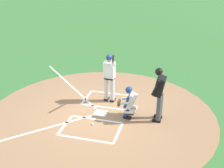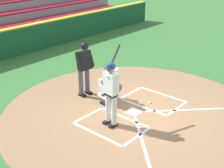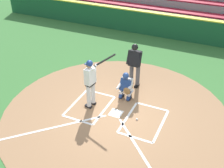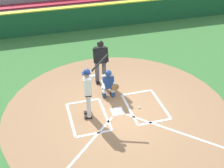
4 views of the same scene
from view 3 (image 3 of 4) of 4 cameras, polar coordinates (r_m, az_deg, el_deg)
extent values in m
plane|color=#387033|center=(10.23, 0.78, -5.87)|extent=(120.00, 120.00, 0.00)
cylinder|color=#99704C|center=(10.23, 0.78, -5.84)|extent=(8.00, 8.00, 0.01)
cube|color=white|center=(10.22, 0.78, -5.80)|extent=(0.44, 0.44, 0.01)
cube|color=white|center=(10.63, 7.96, -4.48)|extent=(1.20, 0.08, 0.01)
cube|color=white|center=(9.29, 4.52, -10.53)|extent=(1.20, 0.08, 0.01)
cube|color=white|center=(10.09, 3.13, -6.44)|extent=(0.08, 1.80, 0.01)
cube|color=white|center=(9.83, 9.70, -8.17)|extent=(0.08, 1.80, 0.01)
cube|color=white|center=(11.25, -2.26, -1.87)|extent=(1.20, 0.08, 0.01)
cube|color=white|center=(9.99, -6.90, -7.10)|extent=(1.20, 0.08, 0.01)
cube|color=white|center=(10.37, -1.50, -5.16)|extent=(0.08, 1.80, 0.01)
cube|color=white|center=(10.86, -7.22, -3.53)|extent=(0.08, 1.80, 0.01)
cube|color=white|center=(9.79, -15.89, -9.31)|extent=(3.73, 3.73, 0.01)
cylinder|color=silver|center=(10.25, -4.63, -2.45)|extent=(0.15, 0.15, 0.84)
cube|color=black|center=(10.53, -4.70, -4.42)|extent=(0.27, 0.16, 0.09)
cylinder|color=silver|center=(10.42, -3.77, -1.77)|extent=(0.15, 0.15, 0.84)
cube|color=black|center=(10.70, -3.86, -3.73)|extent=(0.27, 0.16, 0.09)
cube|color=black|center=(10.08, -4.30, 0.11)|extent=(0.27, 0.37, 0.10)
cube|color=white|center=(9.92, -4.37, 1.63)|extent=(0.30, 0.43, 0.60)
sphere|color=#9E7051|center=(9.73, -4.56, 3.74)|extent=(0.21, 0.21, 0.21)
sphere|color=navy|center=(9.68, -4.49, 4.08)|extent=(0.23, 0.23, 0.23)
cube|color=navy|center=(9.76, -4.99, 4.06)|extent=(0.13, 0.18, 0.02)
cylinder|color=white|center=(9.74, -4.25, 2.93)|extent=(0.44, 0.15, 0.21)
cylinder|color=white|center=(9.89, -3.53, 3.43)|extent=(0.28, 0.13, 0.29)
cylinder|color=black|center=(9.65, -1.39, 4.75)|extent=(0.71, 0.27, 0.53)
cylinder|color=black|center=(9.82, -3.35, 3.63)|extent=(0.09, 0.10, 0.08)
cube|color=black|center=(10.91, 3.42, -2.90)|extent=(0.14, 0.27, 0.09)
cube|color=navy|center=(10.80, 3.35, -2.33)|extent=(0.14, 0.25, 0.37)
cylinder|color=silver|center=(10.83, 3.60, -1.72)|extent=(0.18, 0.37, 0.21)
cube|color=black|center=(11.03, 1.93, -2.43)|extent=(0.14, 0.27, 0.09)
cube|color=navy|center=(10.91, 1.85, -1.87)|extent=(0.14, 0.25, 0.37)
cylinder|color=silver|center=(10.94, 2.10, -1.26)|extent=(0.18, 0.37, 0.21)
cube|color=silver|center=(10.71, 2.92, 0.05)|extent=(0.43, 0.39, 0.52)
cube|color=navy|center=(10.62, 2.65, -0.22)|extent=(0.44, 0.25, 0.46)
sphere|color=beige|center=(10.46, 2.80, 1.59)|extent=(0.21, 0.21, 0.21)
sphere|color=navy|center=(10.44, 2.75, 1.64)|extent=(0.24, 0.24, 0.24)
cylinder|color=silver|center=(10.52, 3.46, -0.75)|extent=(0.13, 0.45, 0.20)
cylinder|color=silver|center=(10.67, 1.54, -0.18)|extent=(0.13, 0.45, 0.20)
ellipsoid|color=brown|center=(10.38, 2.96, -1.41)|extent=(0.29, 0.12, 0.28)
cylinder|color=#4C4C51|center=(11.49, 5.13, 1.74)|extent=(0.16, 0.16, 0.86)
cube|color=black|center=(11.70, 4.93, -0.34)|extent=(0.15, 0.29, 0.09)
cylinder|color=#4C4C51|center=(11.59, 3.87, 2.07)|extent=(0.16, 0.16, 0.86)
cube|color=black|center=(11.79, 3.69, 0.01)|extent=(0.15, 0.29, 0.09)
cube|color=black|center=(11.16, 4.57, 5.10)|extent=(0.46, 0.39, 0.66)
sphere|color=brown|center=(10.92, 4.59, 7.22)|extent=(0.22, 0.22, 0.22)
sphere|color=black|center=(10.89, 4.55, 7.28)|extent=(0.25, 0.25, 0.25)
cylinder|color=black|center=(11.00, 5.55, 4.80)|extent=(0.12, 0.29, 0.56)
cylinder|color=black|center=(11.17, 3.28, 5.35)|extent=(0.12, 0.29, 0.56)
sphere|color=white|center=(9.96, 4.96, -6.97)|extent=(0.07, 0.07, 0.07)
cube|color=#19512D|center=(16.26, 11.77, 10.99)|extent=(22.00, 0.36, 1.25)
cube|color=yellow|center=(16.05, 12.03, 13.17)|extent=(22.00, 0.32, 0.06)
cube|color=gray|center=(17.34, 12.48, 10.82)|extent=(20.00, 0.85, 0.45)
cube|color=maroon|center=(17.25, 12.59, 11.64)|extent=(19.60, 0.72, 0.08)
cube|color=gray|center=(18.05, 13.23, 12.34)|extent=(20.00, 0.85, 0.90)
cube|color=maroon|center=(17.90, 13.42, 13.81)|extent=(19.60, 0.72, 0.08)
cube|color=gray|center=(18.78, 13.92, 13.73)|extent=(20.00, 0.85, 1.35)
cube|color=maroon|center=(18.57, 14.22, 15.82)|extent=(19.60, 0.72, 0.08)
cube|color=gray|center=(19.51, 14.57, 15.02)|extent=(20.00, 0.85, 1.80)
camera|label=1|loc=(11.43, 53.50, 13.40)|focal=46.04mm
camera|label=2|loc=(10.54, -52.64, 10.68)|focal=50.79mm
camera|label=4|loc=(5.86, -78.68, 13.08)|focal=49.84mm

